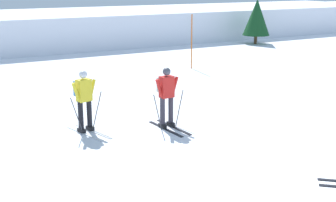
# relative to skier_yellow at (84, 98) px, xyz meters

# --- Properties ---
(ground_plane) EXTENTS (120.00, 120.00, 0.00)m
(ground_plane) POSITION_rel_skier_yellow_xyz_m (3.54, -4.72, -0.96)
(ground_plane) COLOR white
(far_snow_ridge) EXTENTS (80.00, 6.77, 1.99)m
(far_snow_ridge) POSITION_rel_skier_yellow_xyz_m (3.54, 16.65, 0.04)
(far_snow_ridge) COLOR white
(far_snow_ridge) RESTS_ON ground
(skier_yellow) EXTENTS (0.97, 1.64, 1.71)m
(skier_yellow) POSITION_rel_skier_yellow_xyz_m (0.00, 0.00, 0.00)
(skier_yellow) COLOR silver
(skier_yellow) RESTS_ON ground
(skier_red) EXTENTS (1.00, 1.63, 1.71)m
(skier_red) POSITION_rel_skier_yellow_xyz_m (2.14, -0.71, 0.00)
(skier_red) COLOR black
(skier_red) RESTS_ON ground
(trail_marker_pole) EXTENTS (0.05, 0.05, 2.51)m
(trail_marker_pole) POSITION_rel_skier_yellow_xyz_m (7.29, 6.35, 0.30)
(trail_marker_pole) COLOR #C65614
(trail_marker_pole) RESTS_ON ground
(conifer_far_left) EXTENTS (1.72, 1.72, 2.85)m
(conifer_far_left) POSITION_rel_skier_yellow_xyz_m (15.34, 11.53, 0.74)
(conifer_far_left) COLOR #513823
(conifer_far_left) RESTS_ON ground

